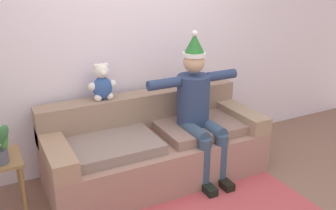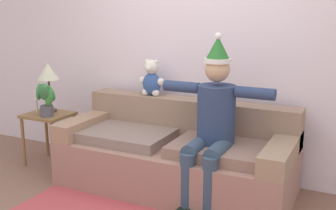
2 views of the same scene
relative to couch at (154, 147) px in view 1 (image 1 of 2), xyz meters
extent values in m
cube|color=white|center=(0.00, 0.55, 1.02)|extent=(7.00, 0.10, 2.70)
cube|color=#9F7668|center=(0.00, -0.05, -0.11)|extent=(2.24, 0.94, 0.45)
cube|color=#967864|center=(0.00, 0.30, 0.31)|extent=(2.24, 0.24, 0.39)
cube|color=#A27F64|center=(-1.01, -0.05, 0.20)|extent=(0.22, 0.94, 0.18)
cube|color=#9D8266|center=(1.01, -0.05, 0.20)|extent=(0.22, 0.94, 0.18)
cube|color=gray|center=(-0.50, -0.10, 0.17)|extent=(0.90, 0.66, 0.10)
cube|color=#8C6C60|center=(0.50, -0.10, 0.17)|extent=(0.90, 0.66, 0.10)
cylinder|color=navy|center=(0.42, -0.07, 0.48)|extent=(0.34, 0.34, 0.52)
sphere|color=tan|center=(0.42, -0.07, 0.88)|extent=(0.22, 0.22, 0.22)
cylinder|color=white|center=(0.42, -0.07, 0.95)|extent=(0.23, 0.23, 0.04)
cone|color=#256C28|center=(0.42, -0.07, 1.06)|extent=(0.21, 0.21, 0.20)
sphere|color=white|center=(0.42, -0.07, 1.16)|extent=(0.06, 0.06, 0.06)
cylinder|color=#344962|center=(0.32, -0.27, 0.22)|extent=(0.14, 0.40, 0.14)
cylinder|color=#344962|center=(0.32, -0.47, -0.06)|extent=(0.13, 0.13, 0.55)
cube|color=black|center=(0.32, -0.55, -0.29)|extent=(0.10, 0.24, 0.08)
cylinder|color=#344962|center=(0.52, -0.27, 0.22)|extent=(0.14, 0.40, 0.14)
cylinder|color=#344962|center=(0.52, -0.47, -0.06)|extent=(0.13, 0.13, 0.55)
cube|color=black|center=(0.52, -0.55, -0.29)|extent=(0.10, 0.24, 0.08)
cylinder|color=navy|center=(0.08, -0.07, 0.70)|extent=(0.34, 0.10, 0.10)
cylinder|color=navy|center=(0.76, -0.07, 0.70)|extent=(0.34, 0.10, 0.10)
ellipsoid|color=#345398|center=(-0.43, 0.30, 0.62)|extent=(0.20, 0.16, 0.24)
sphere|color=white|center=(-0.43, 0.30, 0.80)|extent=(0.15, 0.15, 0.15)
sphere|color=white|center=(-0.43, 0.24, 0.79)|extent=(0.07, 0.07, 0.07)
sphere|color=white|center=(-0.48, 0.30, 0.86)|extent=(0.05, 0.05, 0.05)
sphere|color=white|center=(-0.37, 0.30, 0.86)|extent=(0.05, 0.05, 0.05)
sphere|color=white|center=(-0.53, 0.30, 0.65)|extent=(0.08, 0.08, 0.08)
sphere|color=white|center=(-0.49, 0.27, 0.54)|extent=(0.08, 0.08, 0.08)
sphere|color=white|center=(-0.32, 0.30, 0.65)|extent=(0.08, 0.08, 0.08)
sphere|color=white|center=(-0.37, 0.27, 0.54)|extent=(0.08, 0.08, 0.08)
cylinder|color=olive|center=(-1.33, -0.25, -0.05)|extent=(0.04, 0.04, 0.56)
cylinder|color=olive|center=(-1.33, 0.12, -0.05)|extent=(0.04, 0.04, 0.56)
ellipsoid|color=#38883A|center=(-1.41, -0.17, 0.47)|extent=(0.10, 0.14, 0.20)
ellipsoid|color=#34753F|center=(-1.42, -0.24, 0.54)|extent=(0.16, 0.15, 0.19)
camera|label=1|loc=(-1.48, -3.19, 1.76)|focal=39.77mm
camera|label=2|loc=(1.59, -3.43, 1.38)|focal=43.90mm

